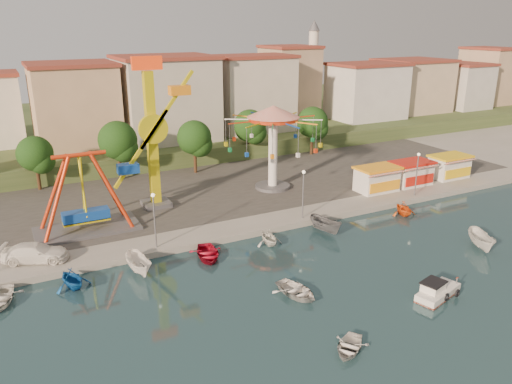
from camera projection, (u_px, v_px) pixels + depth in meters
ground at (305, 297)px, 39.05m from camera, size 200.00×200.00×0.00m
quay_deck at (121, 139)px, 91.09m from camera, size 200.00×100.00×0.60m
asphalt_pad at (179, 185)px, 64.08m from camera, size 90.00×28.00×0.01m
hill_terrace at (114, 128)px, 94.92m from camera, size 200.00×60.00×3.00m
pirate_ship_ride at (84, 194)px, 48.90m from camera, size 10.00×5.00×8.00m
kamikaze_tower at (155, 138)px, 54.24m from camera, size 6.43×3.10×16.50m
wave_swinger at (273, 129)px, 60.50m from camera, size 11.60×11.60×10.40m
booth_left at (377, 179)px, 61.37m from camera, size 5.40×3.78×3.08m
booth_mid at (411, 173)px, 63.82m from camera, size 5.40×3.78×3.08m
booth_right at (449, 166)px, 66.78m from camera, size 5.40×3.78×3.08m
lamp_post_1 at (155, 222)px, 45.50m from camera, size 0.14×0.14×5.00m
lamp_post_2 at (303, 196)px, 52.47m from camera, size 0.14×0.14×5.00m
lamp_post_3 at (416, 176)px, 59.44m from camera, size 0.14×0.14×5.00m
tree_1 at (35, 154)px, 60.89m from camera, size 4.35×4.35×6.80m
tree_2 at (118, 140)px, 64.65m from camera, size 5.02×5.02×7.85m
tree_3 at (194, 138)px, 67.91m from camera, size 4.68×4.68×7.32m
tree_4 at (250, 126)px, 74.72m from camera, size 4.86×4.86×7.60m
tree_5 at (312, 122)px, 77.56m from camera, size 4.83×4.83×7.54m
building_2 at (78, 104)px, 76.42m from camera, size 11.95×9.28×11.23m
building_3 at (171, 107)px, 80.10m from camera, size 12.59×10.50×9.20m
building_4 at (238, 98)px, 88.82m from camera, size 10.75×9.23×9.24m
building_5 at (307, 90)px, 92.72m from camera, size 12.77×10.96×11.21m
building_6 at (362, 84)px, 96.36m from camera, size 8.23×8.98×12.36m
building_7 at (391, 87)px, 106.25m from camera, size 11.59×10.93×8.76m
building_8 at (463, 78)px, 106.22m from camera, size 12.84×9.28×12.58m
building_9 at (494, 81)px, 114.97m from camera, size 12.95×9.17×9.21m
minaret at (313, 66)px, 96.12m from camera, size 2.80×2.80×18.00m
cabin_motorboat at (437, 292)px, 38.91m from camera, size 4.59×2.76×1.51m
rowboat_a at (297, 291)px, 39.08m from camera, size 3.56×4.44×0.82m
rowboat_b at (349, 347)px, 32.45m from camera, size 3.89×3.72×0.66m
skiff at (481, 241)px, 47.10m from camera, size 3.42×4.58×1.67m
van at (35, 253)px, 43.31m from camera, size 5.99×4.12×1.61m
moored_boat_1 at (72, 278)px, 40.08m from camera, size 3.63×3.93×1.71m
moored_boat_2 at (139, 265)px, 42.46m from camera, size 1.89×4.35×1.64m
moored_boat_3 at (208, 254)px, 45.32m from camera, size 3.86×4.77×0.87m
moored_boat_4 at (269, 237)px, 47.99m from camera, size 2.63×3.02×1.53m
moored_boat_5 at (326, 225)px, 50.85m from camera, size 2.27×4.37×1.61m
moored_boat_7 at (404, 208)px, 55.43m from camera, size 3.27×3.58×1.61m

